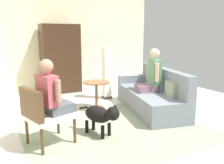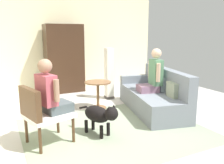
% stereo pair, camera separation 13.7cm
% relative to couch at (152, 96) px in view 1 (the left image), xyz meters
% --- Properties ---
extents(ground_plane, '(7.61, 7.61, 0.00)m').
position_rel_couch_xyz_m(ground_plane, '(-1.20, -0.33, -0.31)').
color(ground_plane, beige).
extents(back_wall, '(5.91, 0.12, 2.68)m').
position_rel_couch_xyz_m(back_wall, '(-1.20, 2.90, 1.03)').
color(back_wall, beige).
rests_on(back_wall, ground).
extents(area_rug, '(2.94, 2.44, 0.01)m').
position_rel_couch_xyz_m(area_rug, '(-1.23, -0.56, -0.30)').
color(area_rug, gray).
rests_on(area_rug, ground).
extents(couch, '(1.26, 2.15, 0.88)m').
position_rel_couch_xyz_m(couch, '(0.00, 0.00, 0.00)').
color(couch, slate).
rests_on(couch, ground).
extents(armchair, '(0.76, 0.71, 0.88)m').
position_rel_couch_xyz_m(armchair, '(-2.42, -0.59, 0.21)').
color(armchair, '#4C331E').
rests_on(armchair, ground).
extents(person_on_couch, '(0.52, 0.50, 0.89)m').
position_rel_couch_xyz_m(person_on_couch, '(-0.05, -0.01, 0.47)').
color(person_on_couch, gray).
extents(person_on_armchair, '(0.52, 0.51, 0.81)m').
position_rel_couch_xyz_m(person_on_armchair, '(-2.27, -0.55, 0.47)').
color(person_on_armchair, '#495559').
extents(round_end_table, '(0.57, 0.57, 0.60)m').
position_rel_couch_xyz_m(round_end_table, '(-1.02, 0.63, 0.08)').
color(round_end_table, brown).
rests_on(round_end_table, ground).
extents(dog, '(0.44, 0.79, 0.56)m').
position_rel_couch_xyz_m(dog, '(-1.53, -0.65, 0.04)').
color(dog, black).
rests_on(dog, ground).
extents(column_lamp, '(0.20, 0.20, 1.26)m').
position_rel_couch_xyz_m(column_lamp, '(-0.45, 1.27, 0.32)').
color(column_lamp, '#4C4742').
rests_on(column_lamp, ground).
extents(armoire_cabinet, '(1.01, 0.56, 1.85)m').
position_rel_couch_xyz_m(armoire_cabinet, '(-1.24, 2.49, 0.62)').
color(armoire_cabinet, '#382316').
rests_on(armoire_cabinet, ground).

